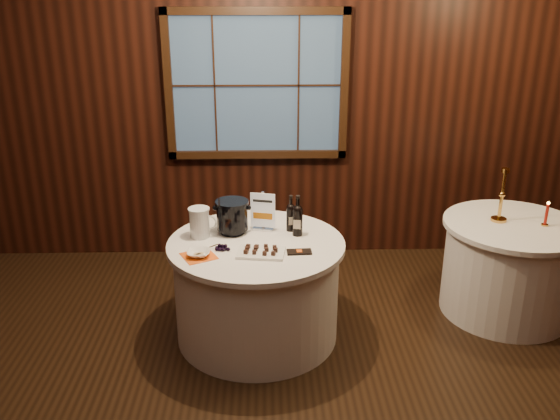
{
  "coord_description": "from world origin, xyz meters",
  "views": [
    {
      "loc": [
        0.07,
        -2.89,
        2.51
      ],
      "look_at": [
        0.17,
        0.9,
        1.05
      ],
      "focal_mm": 38.0,
      "sensor_mm": 36.0,
      "label": 1
    }
  ],
  "objects_px": {
    "grape_bunch": "(222,247)",
    "cracker_bowl": "(199,253)",
    "red_candle": "(546,216)",
    "chocolate_plate": "(261,251)",
    "port_bottle_right": "(298,218)",
    "ice_bucket": "(232,216)",
    "port_bottle_left": "(291,215)",
    "main_table": "(257,289)",
    "chocolate_box": "(299,252)",
    "brass_candlestick": "(501,202)",
    "sign_stand": "(263,217)",
    "glass_pitcher": "(200,222)",
    "side_table": "(508,268)"
  },
  "relations": [
    {
      "from": "grape_bunch",
      "to": "cracker_bowl",
      "type": "distance_m",
      "value": 0.19
    },
    {
      "from": "red_candle",
      "to": "chocolate_plate",
      "type": "bearing_deg",
      "value": -168.3
    },
    {
      "from": "port_bottle_right",
      "to": "ice_bucket",
      "type": "bearing_deg",
      "value": -177.14
    },
    {
      "from": "port_bottle_left",
      "to": "cracker_bowl",
      "type": "bearing_deg",
      "value": -159.95
    },
    {
      "from": "main_table",
      "to": "red_candle",
      "type": "height_order",
      "value": "red_candle"
    },
    {
      "from": "port_bottle_left",
      "to": "chocolate_box",
      "type": "height_order",
      "value": "port_bottle_left"
    },
    {
      "from": "grape_bunch",
      "to": "chocolate_box",
      "type": "bearing_deg",
      "value": -7.46
    },
    {
      "from": "chocolate_plate",
      "to": "brass_candlestick",
      "type": "xyz_separation_m",
      "value": [
        1.85,
        0.56,
        0.14
      ]
    },
    {
      "from": "grape_bunch",
      "to": "brass_candlestick",
      "type": "height_order",
      "value": "brass_candlestick"
    },
    {
      "from": "main_table",
      "to": "grape_bunch",
      "type": "bearing_deg",
      "value": -152.05
    },
    {
      "from": "port_bottle_left",
      "to": "grape_bunch",
      "type": "height_order",
      "value": "port_bottle_left"
    },
    {
      "from": "main_table",
      "to": "sign_stand",
      "type": "height_order",
      "value": "sign_stand"
    },
    {
      "from": "glass_pitcher",
      "to": "brass_candlestick",
      "type": "distance_m",
      "value": 2.31
    },
    {
      "from": "cracker_bowl",
      "to": "ice_bucket",
      "type": "bearing_deg",
      "value": 62.5
    },
    {
      "from": "main_table",
      "to": "side_table",
      "type": "relative_size",
      "value": 1.19
    },
    {
      "from": "port_bottle_left",
      "to": "brass_candlestick",
      "type": "xyz_separation_m",
      "value": [
        1.63,
        0.15,
        0.03
      ]
    },
    {
      "from": "port_bottle_right",
      "to": "red_candle",
      "type": "xyz_separation_m",
      "value": [
        1.9,
        0.13,
        -0.06
      ]
    },
    {
      "from": "port_bottle_right",
      "to": "brass_candlestick",
      "type": "distance_m",
      "value": 1.61
    },
    {
      "from": "cracker_bowl",
      "to": "port_bottle_right",
      "type": "bearing_deg",
      "value": 26.65
    },
    {
      "from": "cracker_bowl",
      "to": "red_candle",
      "type": "distance_m",
      "value": 2.64
    },
    {
      "from": "port_bottle_right",
      "to": "grape_bunch",
      "type": "xyz_separation_m",
      "value": [
        -0.54,
        -0.24,
        -0.11
      ]
    },
    {
      "from": "side_table",
      "to": "brass_candlestick",
      "type": "relative_size",
      "value": 2.52
    },
    {
      "from": "sign_stand",
      "to": "red_candle",
      "type": "distance_m",
      "value": 2.16
    },
    {
      "from": "red_candle",
      "to": "ice_bucket",
      "type": "bearing_deg",
      "value": -178.23
    },
    {
      "from": "glass_pitcher",
      "to": "red_candle",
      "type": "distance_m",
      "value": 2.62
    },
    {
      "from": "ice_bucket",
      "to": "chocolate_plate",
      "type": "bearing_deg",
      "value": -60.48
    },
    {
      "from": "side_table",
      "to": "glass_pitcher",
      "type": "height_order",
      "value": "glass_pitcher"
    },
    {
      "from": "port_bottle_left",
      "to": "chocolate_plate",
      "type": "relative_size",
      "value": 0.8
    },
    {
      "from": "side_table",
      "to": "grape_bunch",
      "type": "relative_size",
      "value": 6.2
    },
    {
      "from": "sign_stand",
      "to": "glass_pitcher",
      "type": "bearing_deg",
      "value": -151.72
    },
    {
      "from": "side_table",
      "to": "red_candle",
      "type": "relative_size",
      "value": 5.48
    },
    {
      "from": "chocolate_plate",
      "to": "cracker_bowl",
      "type": "bearing_deg",
      "value": -176.29
    },
    {
      "from": "side_table",
      "to": "ice_bucket",
      "type": "relative_size",
      "value": 4.31
    },
    {
      "from": "port_bottle_left",
      "to": "port_bottle_right",
      "type": "height_order",
      "value": "port_bottle_right"
    },
    {
      "from": "port_bottle_right",
      "to": "chocolate_box",
      "type": "height_order",
      "value": "port_bottle_right"
    },
    {
      "from": "port_bottle_left",
      "to": "main_table",
      "type": "bearing_deg",
      "value": -155.55
    },
    {
      "from": "main_table",
      "to": "cracker_bowl",
      "type": "xyz_separation_m",
      "value": [
        -0.39,
        -0.23,
        0.41
      ]
    },
    {
      "from": "red_candle",
      "to": "port_bottle_right",
      "type": "bearing_deg",
      "value": -176.07
    },
    {
      "from": "ice_bucket",
      "to": "chocolate_box",
      "type": "xyz_separation_m",
      "value": [
        0.48,
        -0.37,
        -0.13
      ]
    },
    {
      "from": "ice_bucket",
      "to": "brass_candlestick",
      "type": "distance_m",
      "value": 2.08
    },
    {
      "from": "side_table",
      "to": "chocolate_box",
      "type": "relative_size",
      "value": 6.36
    },
    {
      "from": "main_table",
      "to": "cracker_bowl",
      "type": "distance_m",
      "value": 0.61
    },
    {
      "from": "port_bottle_right",
      "to": "glass_pitcher",
      "type": "distance_m",
      "value": 0.71
    },
    {
      "from": "chocolate_plate",
      "to": "main_table",
      "type": "bearing_deg",
      "value": 100.16
    },
    {
      "from": "ice_bucket",
      "to": "chocolate_box",
      "type": "relative_size",
      "value": 1.48
    },
    {
      "from": "port_bottle_right",
      "to": "cracker_bowl",
      "type": "xyz_separation_m",
      "value": [
        -0.69,
        -0.35,
        -0.11
      ]
    },
    {
      "from": "port_bottle_right",
      "to": "glass_pitcher",
      "type": "height_order",
      "value": "port_bottle_right"
    },
    {
      "from": "glass_pitcher",
      "to": "red_candle",
      "type": "relative_size",
      "value": 1.13
    },
    {
      "from": "grape_bunch",
      "to": "red_candle",
      "type": "height_order",
      "value": "red_candle"
    },
    {
      "from": "ice_bucket",
      "to": "brass_candlestick",
      "type": "height_order",
      "value": "brass_candlestick"
    }
  ]
}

